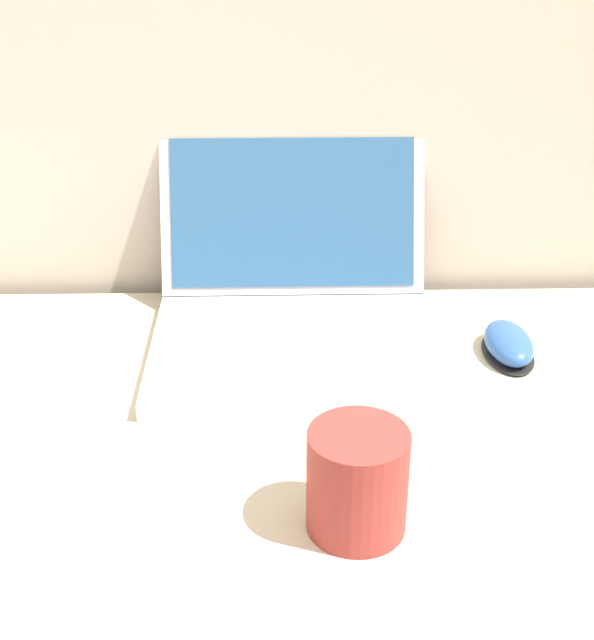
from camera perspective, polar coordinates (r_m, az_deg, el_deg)
The scene contains 3 objects.
laptop at distance 1.07m, azimuth -0.14°, elevation 1.07°, with size 0.34×0.35×0.22m.
drink_cup at distance 0.78m, azimuth 3.88°, elevation -10.15°, with size 0.09×0.09×0.10m.
computer_mouse at distance 1.08m, azimuth 13.39°, elevation -1.54°, with size 0.06×0.11×0.03m.
Camera 1 is at (0.04, -0.38, 1.25)m, focal length 50.00 mm.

